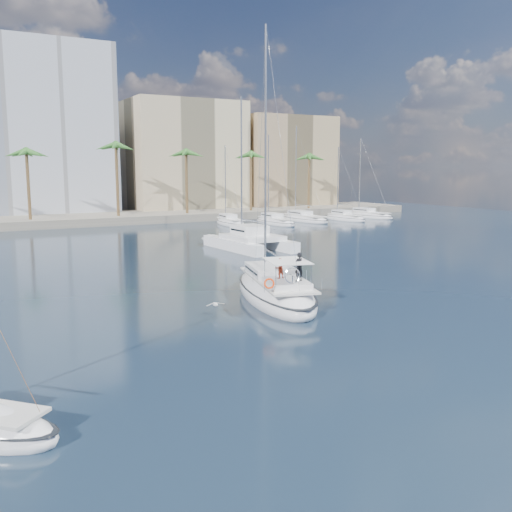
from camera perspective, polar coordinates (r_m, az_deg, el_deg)
ground at (r=33.79m, az=2.55°, el=-5.67°), size 160.00×160.00×0.00m
quay at (r=90.84m, az=-18.02°, el=3.49°), size 120.00×14.00×1.20m
building_beige at (r=105.40m, az=-7.27°, el=9.66°), size 20.00×14.00×20.00m
building_tan_right at (r=112.63m, az=2.74°, el=9.16°), size 18.00×12.00×18.00m
palm_centre at (r=86.59m, az=-17.81°, el=9.67°), size 3.60×3.60×12.30m
palm_right at (r=99.09m, az=2.14°, el=9.94°), size 3.60×3.60×12.30m
main_sloop at (r=37.03m, az=1.92°, el=-3.49°), size 7.19×13.10×18.54m
catamaran at (r=59.32m, az=-0.58°, el=1.75°), size 5.95×10.92×15.65m
seagull at (r=33.40m, az=-4.10°, el=-4.83°), size 1.17×0.50×0.22m
moored_yacht_a at (r=83.99m, az=-2.57°, el=3.10°), size 3.37×9.52×11.90m
moored_yacht_b at (r=85.35m, az=1.94°, el=3.19°), size 3.32×10.83×13.72m
moored_yacht_c at (r=90.49m, az=4.83°, el=3.49°), size 3.98×12.33×15.54m
moored_yacht_d at (r=92.67m, az=8.87°, el=3.54°), size 3.52×9.55×11.90m
moored_yacht_e at (r=98.29m, az=11.16°, el=3.78°), size 4.61×11.11×13.72m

